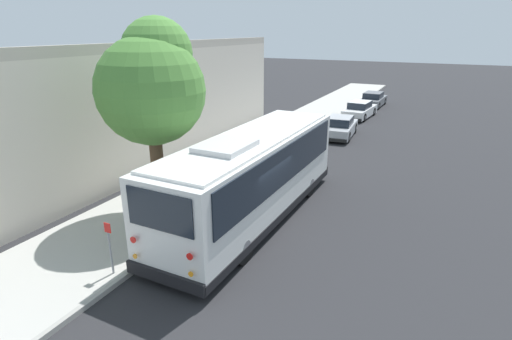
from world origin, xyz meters
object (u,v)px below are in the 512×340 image
at_px(parked_sedan_silver, 340,127).
at_px(parked_sedan_gray, 373,100).
at_px(sign_post_far, 151,230).
at_px(sign_post_near, 110,248).
at_px(street_tree, 152,84).
at_px(fire_hydrant, 279,147).
at_px(shuttle_bus, 252,173).
at_px(parked_sedan_white, 360,110).

distance_m(parked_sedan_silver, parked_sedan_gray, 11.96).
bearing_deg(sign_post_far, sign_post_near, 180.00).
height_order(parked_sedan_gray, street_tree, street_tree).
xyz_separation_m(parked_sedan_gray, sign_post_near, (-30.06, 1.46, 0.37)).
bearing_deg(fire_hydrant, street_tree, 173.15).
xyz_separation_m(shuttle_bus, parked_sedan_white, (19.50, 0.35, -1.16)).
distance_m(parked_sedan_white, parked_sedan_gray, 5.51).
relative_size(parked_sedan_white, parked_sedan_gray, 1.01).
relative_size(parked_sedan_gray, fire_hydrant, 5.46).
relative_size(parked_sedan_white, sign_post_near, 2.88).
bearing_deg(sign_post_far, street_tree, 30.81).
xyz_separation_m(street_tree, sign_post_near, (-3.77, -1.26, -3.91)).
relative_size(shuttle_bus, parked_sedan_gray, 2.29).
distance_m(parked_sedan_silver, sign_post_near, 18.18).
bearing_deg(fire_hydrant, parked_sedan_white, -7.89).
xyz_separation_m(sign_post_near, fire_hydrant, (12.40, 0.22, -0.40)).
xyz_separation_m(shuttle_bus, sign_post_far, (-3.40, 1.81, -1.06)).
xyz_separation_m(parked_sedan_white, fire_hydrant, (-12.16, 1.68, -0.05)).
distance_m(street_tree, fire_hydrant, 9.70).
height_order(sign_post_near, fire_hydrant, sign_post_near).
distance_m(shuttle_bus, fire_hydrant, 7.71).
distance_m(parked_sedan_silver, parked_sedan_white, 6.45).
bearing_deg(parked_sedan_gray, sign_post_far, 178.73).
distance_m(sign_post_near, fire_hydrant, 12.40).
xyz_separation_m(street_tree, fire_hydrant, (8.63, -1.04, -4.31)).
xyz_separation_m(shuttle_bus, street_tree, (-1.29, 3.07, 3.10)).
relative_size(shuttle_bus, street_tree, 1.48).
height_order(sign_post_near, sign_post_far, sign_post_near).
relative_size(parked_sedan_silver, parked_sedan_white, 0.94).
height_order(street_tree, sign_post_near, street_tree).
relative_size(parked_sedan_white, street_tree, 0.65).
height_order(shuttle_bus, parked_sedan_gray, shuttle_bus).
bearing_deg(shuttle_bus, sign_post_far, 152.86).
xyz_separation_m(sign_post_far, fire_hydrant, (10.74, 0.22, -0.15)).
bearing_deg(parked_sedan_gray, parked_sedan_white, -178.34).
height_order(parked_sedan_silver, street_tree, street_tree).
bearing_deg(sign_post_far, shuttle_bus, -28.05).
height_order(parked_sedan_silver, sign_post_near, sign_post_near).
distance_m(parked_sedan_white, fire_hydrant, 12.28).
height_order(parked_sedan_gray, sign_post_far, sign_post_far).
height_order(parked_sedan_white, sign_post_far, parked_sedan_white).
bearing_deg(parked_sedan_white, sign_post_near, -179.00).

